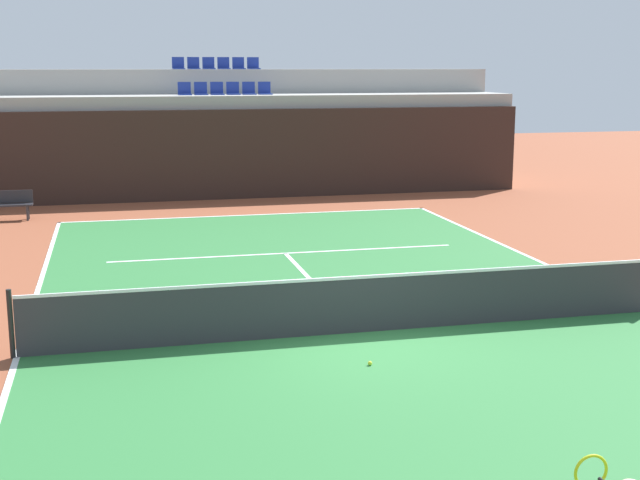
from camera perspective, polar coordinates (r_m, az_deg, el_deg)
The scene contains 14 objects.
ground_plane at distance 14.55m, azimuth 2.67°, elevation -6.11°, with size 80.00×80.00×0.00m, color brown.
court_surface at distance 14.54m, azimuth 2.67°, elevation -6.09°, with size 11.00×24.00×0.01m, color #2D7238.
baseline_far at distance 25.94m, azimuth -4.69°, elevation 1.65°, with size 11.00×0.10×0.00m, color white.
sideline_left at distance 14.10m, azimuth -19.31°, elevation -7.28°, with size 0.10×24.00×0.00m, color white.
service_line_far at distance 20.57m, azimuth -2.29°, elevation -0.88°, with size 8.26×0.10×0.00m, color white.
centre_service_line at distance 17.52m, azimuth -0.24°, elevation -3.03°, with size 0.10×6.40×0.00m, color white.
back_wall at distance 29.17m, azimuth -5.80°, elevation 5.62°, with size 20.29×0.30×2.97m, color black.
stands_tier_lower at distance 30.49m, azimuth -6.16°, elevation 6.27°, with size 20.29×2.40×3.41m, color #9E9E99.
stands_tier_upper at distance 32.83m, azimuth -6.72°, elevation 7.37°, with size 20.29×2.40×4.27m, color #9E9E99.
seating_row_lower at distance 30.48m, azimuth -6.26°, elevation 9.71°, with size 3.21×0.44×0.44m.
seating_row_upper at distance 32.85m, azimuth -6.84°, elevation 11.31°, with size 3.21×0.44×0.44m.
tennis_net at distance 14.40m, azimuth 2.69°, elevation -4.18°, with size 11.08×0.08×1.07m.
player_bench at distance 26.56m, azimuth -19.97°, elevation 2.31°, with size 1.50×0.40×0.85m.
tennis_ball_0 at distance 12.99m, azimuth 3.30°, elevation -8.09°, with size 0.07×0.07×0.07m, color #CCE033.
Camera 1 is at (-3.89, -13.32, 4.36)m, focal length 48.67 mm.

